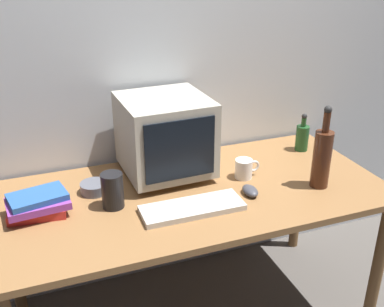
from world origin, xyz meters
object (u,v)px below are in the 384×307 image
(crt_monitor, at_px, (165,136))
(metal_canister, at_px, (112,191))
(keyboard, at_px, (192,208))
(bottle_short, at_px, (302,137))
(book_stack, at_px, (38,204))
(cd_spindle, at_px, (94,188))
(bottle_tall, at_px, (322,157))
(mug, at_px, (244,169))
(computer_mouse, at_px, (250,191))

(crt_monitor, relative_size, metal_canister, 2.67)
(crt_monitor, relative_size, keyboard, 0.95)
(crt_monitor, relative_size, bottle_short, 2.00)
(book_stack, height_order, cd_spindle, book_stack)
(bottle_tall, relative_size, mug, 3.12)
(metal_canister, bearing_deg, mug, 4.20)
(computer_mouse, relative_size, bottle_tall, 0.27)
(crt_monitor, distance_m, cd_spindle, 0.39)
(bottle_tall, bearing_deg, cd_spindle, 162.90)
(crt_monitor, relative_size, cd_spindle, 3.34)
(crt_monitor, distance_m, keyboard, 0.40)
(bottle_short, relative_size, cd_spindle, 1.67)
(keyboard, distance_m, cd_spindle, 0.45)
(crt_monitor, distance_m, bottle_short, 0.76)
(mug, relative_size, metal_canister, 0.80)
(computer_mouse, relative_size, mug, 0.83)
(computer_mouse, distance_m, metal_canister, 0.58)
(book_stack, height_order, metal_canister, metal_canister)
(computer_mouse, relative_size, cd_spindle, 0.83)
(keyboard, relative_size, computer_mouse, 4.20)
(mug, distance_m, metal_canister, 0.62)
(keyboard, relative_size, book_stack, 1.68)
(mug, height_order, metal_canister, metal_canister)
(metal_canister, bearing_deg, bottle_short, 12.09)
(cd_spindle, height_order, metal_canister, metal_canister)
(keyboard, bearing_deg, cd_spindle, 140.41)
(keyboard, relative_size, cd_spindle, 3.50)
(crt_monitor, relative_size, bottle_tall, 1.07)
(book_stack, relative_size, cd_spindle, 2.08)
(keyboard, distance_m, bottle_short, 0.83)
(book_stack, bearing_deg, crt_monitor, 15.58)
(keyboard, relative_size, mug, 3.50)
(keyboard, height_order, book_stack, book_stack)
(keyboard, height_order, bottle_short, bottle_short)
(keyboard, distance_m, book_stack, 0.62)
(mug, height_order, cd_spindle, mug)
(bottle_short, xyz_separation_m, mug, (-0.42, -0.18, -0.03))
(mug, bearing_deg, keyboard, -150.05)
(mug, bearing_deg, book_stack, 179.96)
(metal_canister, bearing_deg, cd_spindle, 109.77)
(computer_mouse, bearing_deg, book_stack, 172.37)
(crt_monitor, height_order, cd_spindle, crt_monitor)
(bottle_short, bearing_deg, bottle_tall, -111.54)
(bottle_short, distance_m, mug, 0.46)
(mug, bearing_deg, cd_spindle, 171.30)
(metal_canister, bearing_deg, book_stack, 171.05)
(bottle_short, bearing_deg, computer_mouse, -144.77)
(computer_mouse, height_order, book_stack, book_stack)
(computer_mouse, distance_m, cd_spindle, 0.68)
(crt_monitor, distance_m, book_stack, 0.62)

